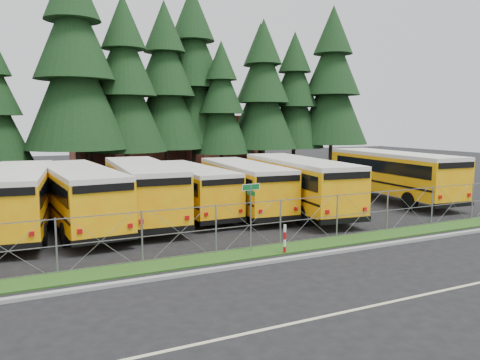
# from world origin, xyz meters

# --- Properties ---
(ground) EXTENTS (120.00, 120.00, 0.00)m
(ground) POSITION_xyz_m (0.00, 0.00, 0.00)
(ground) COLOR black
(ground) RESTS_ON ground
(curb) EXTENTS (50.00, 0.25, 0.12)m
(curb) POSITION_xyz_m (0.00, -3.10, 0.06)
(curb) COLOR gray
(curb) RESTS_ON ground
(grass_verge) EXTENTS (50.00, 1.40, 0.06)m
(grass_verge) POSITION_xyz_m (0.00, -1.70, 0.03)
(grass_verge) COLOR #244614
(grass_verge) RESTS_ON ground
(road_lane_line) EXTENTS (50.00, 0.12, 0.01)m
(road_lane_line) POSITION_xyz_m (0.00, -8.00, 0.01)
(road_lane_line) COLOR beige
(road_lane_line) RESTS_ON ground
(chainlink_fence) EXTENTS (44.00, 0.10, 2.00)m
(chainlink_fence) POSITION_xyz_m (0.00, -1.00, 1.00)
(chainlink_fence) COLOR gray
(chainlink_fence) RESTS_ON ground
(brick_building) EXTENTS (22.00, 10.00, 6.00)m
(brick_building) POSITION_xyz_m (6.00, 40.00, 3.00)
(brick_building) COLOR brown
(brick_building) RESTS_ON ground
(bus_1) EXTENTS (4.15, 11.98, 3.08)m
(bus_1) POSITION_xyz_m (-11.07, 6.55, 1.54)
(bus_1) COLOR orange
(bus_1) RESTS_ON ground
(bus_2) EXTENTS (3.59, 11.82, 3.05)m
(bus_2) POSITION_xyz_m (-8.42, 6.15, 1.53)
(bus_2) COLOR orange
(bus_2) RESTS_ON ground
(bus_3) EXTENTS (3.48, 11.95, 3.09)m
(bus_3) POSITION_xyz_m (-5.11, 6.78, 1.55)
(bus_3) COLOR orange
(bus_3) RESTS_ON ground
(bus_4) EXTENTS (2.65, 10.63, 2.78)m
(bus_4) POSITION_xyz_m (-2.34, 7.07, 1.39)
(bus_4) COLOR orange
(bus_4) RESTS_ON ground
(bus_5) EXTENTS (3.58, 11.21, 2.89)m
(bus_5) POSITION_xyz_m (0.78, 6.50, 1.45)
(bus_5) COLOR orange
(bus_5) RESTS_ON ground
(bus_6) EXTENTS (4.18, 12.23, 3.14)m
(bus_6) POSITION_xyz_m (3.57, 5.01, 1.57)
(bus_6) COLOR orange
(bus_6) RESTS_ON ground
(bus_east) EXTENTS (3.85, 12.61, 3.26)m
(bus_east) POSITION_xyz_m (11.51, 5.91, 1.63)
(bus_east) COLOR orange
(bus_east) RESTS_ON ground
(street_sign) EXTENTS (0.84, 0.55, 2.81)m
(street_sign) POSITION_xyz_m (-2.67, -1.47, 2.03)
(street_sign) COLOR gray
(street_sign) RESTS_ON ground
(striped_bollard) EXTENTS (0.11, 0.11, 1.20)m
(striped_bollard) POSITION_xyz_m (-1.56, -2.29, 0.60)
(striped_bollard) COLOR #B20C0C
(striped_bollard) RESTS_ON ground
(conifer_3) EXTENTS (8.85, 8.85, 19.56)m
(conifer_3) POSITION_xyz_m (-6.16, 25.13, 9.78)
(conifer_3) COLOR black
(conifer_3) RESTS_ON ground
(conifer_4) EXTENTS (7.62, 7.62, 16.86)m
(conifer_4) POSITION_xyz_m (-1.65, 26.32, 8.43)
(conifer_4) COLOR black
(conifer_4) RESTS_ON ground
(conifer_5) EXTENTS (7.79, 7.79, 17.24)m
(conifer_5) POSITION_xyz_m (2.88, 28.54, 8.62)
(conifer_5) COLOR black
(conifer_5) RESTS_ON ground
(conifer_6) EXTENTS (6.11, 6.11, 13.51)m
(conifer_6) POSITION_xyz_m (8.40, 27.04, 6.76)
(conifer_6) COLOR black
(conifer_6) RESTS_ON ground
(conifer_7) EXTENTS (7.27, 7.27, 16.08)m
(conifer_7) POSITION_xyz_m (13.22, 26.83, 8.04)
(conifer_7) COLOR black
(conifer_7) RESTS_ON ground
(conifer_8) EXTENTS (6.94, 6.94, 15.35)m
(conifer_8) POSITION_xyz_m (17.96, 28.14, 7.67)
(conifer_8) COLOR black
(conifer_8) RESTS_ON ground
(conifer_9) EXTENTS (8.27, 8.27, 18.29)m
(conifer_9) POSITION_xyz_m (22.06, 26.59, 9.15)
(conifer_9) COLOR black
(conifer_9) RESTS_ON ground
(conifer_11) EXTENTS (7.40, 7.40, 16.37)m
(conifer_11) POSITION_xyz_m (-4.05, 32.84, 8.19)
(conifer_11) COLOR black
(conifer_11) RESTS_ON ground
(conifer_12) EXTENTS (8.86, 8.86, 19.58)m
(conifer_12) POSITION_xyz_m (6.56, 30.51, 9.79)
(conifer_12) COLOR black
(conifer_12) RESTS_ON ground
(conifer_13) EXTENTS (7.52, 7.52, 16.62)m
(conifer_13) POSITION_xyz_m (15.21, 31.28, 8.31)
(conifer_13) COLOR black
(conifer_13) RESTS_ON ground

